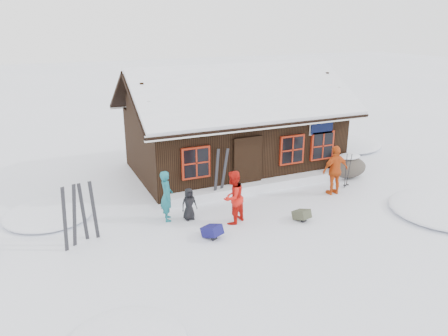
{
  "coord_description": "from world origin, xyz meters",
  "views": [
    {
      "loc": [
        -6.07,
        -11.06,
        6.04
      ],
      "look_at": [
        -0.39,
        1.65,
        1.3
      ],
      "focal_mm": 35.0,
      "sensor_mm": 36.0,
      "label": 1
    }
  ],
  "objects": [
    {
      "name": "backpack_olive",
      "position": [
        1.31,
        -0.58,
        0.14
      ],
      "size": [
        0.49,
        0.58,
        0.27
      ],
      "primitive_type": "cube",
      "rotation": [
        0.0,
        0.0,
        0.24
      ],
      "color": "#3D412E",
      "rests_on": "ground"
    },
    {
      "name": "skier_teal",
      "position": [
        -2.55,
        1.22,
        0.82
      ],
      "size": [
        0.48,
        0.65,
        1.64
      ],
      "primitive_type": "imported",
      "rotation": [
        0.0,
        0.0,
        1.41
      ],
      "color": "#166068",
      "rests_on": "ground"
    },
    {
      "name": "ground",
      "position": [
        0.0,
        0.0,
        0.0
      ],
      "size": [
        120.0,
        120.0,
        0.0
      ],
      "primitive_type": "plane",
      "color": "white",
      "rests_on": "ground"
    },
    {
      "name": "skier_orange_left",
      "position": [
        -0.74,
        0.18,
        0.85
      ],
      "size": [
        1.03,
        0.96,
        1.7
      ],
      "primitive_type": "imported",
      "rotation": [
        0.0,
        0.0,
        3.64
      ],
      "color": "red",
      "rests_on": "ground"
    },
    {
      "name": "skier_orange_right",
      "position": [
        3.64,
        0.84,
        0.91
      ],
      "size": [
        1.07,
        0.45,
        1.82
      ],
      "primitive_type": "imported",
      "rotation": [
        0.0,
        0.0,
        3.15
      ],
      "color": "#C74A14",
      "rests_on": "ground"
    },
    {
      "name": "skier_crouched",
      "position": [
        -1.91,
        0.96,
        0.53
      ],
      "size": [
        0.53,
        0.37,
        1.05
      ],
      "primitive_type": "imported",
      "rotation": [
        0.0,
        0.0,
        0.06
      ],
      "color": "black",
      "rests_on": "ground"
    },
    {
      "name": "ski_pair_left",
      "position": [
        -5.5,
        0.6,
        0.89
      ],
      "size": [
        0.5,
        0.3,
        1.88
      ],
      "rotation": [
        0.0,
        0.0,
        0.52
      ],
      "color": "black",
      "rests_on": "ground"
    },
    {
      "name": "snow_mounds",
      "position": [
        1.65,
        1.86,
        0.0
      ],
      "size": [
        20.6,
        13.2,
        0.48
      ],
      "color": "white",
      "rests_on": "ground"
    },
    {
      "name": "boulder",
      "position": [
        5.28,
        2.08,
        0.45
      ],
      "size": [
        1.51,
        1.13,
        0.87
      ],
      "color": "#544E43",
      "rests_on": "ground"
    },
    {
      "name": "mountain_hut",
      "position": [
        1.5,
        4.98,
        1.58
      ],
      "size": [
        8.9,
        6.09,
        4.42
      ],
      "color": "black",
      "rests_on": "ground"
    },
    {
      "name": "backpack_blue",
      "position": [
        -1.73,
        -0.49,
        0.15
      ],
      "size": [
        0.59,
        0.67,
        0.3
      ],
      "primitive_type": "cube",
      "rotation": [
        0.0,
        0.0,
        0.4
      ],
      "color": "#131250",
      "rests_on": "ground"
    },
    {
      "name": "snow_drift",
      "position": [
        1.5,
        2.25,
        0.17
      ],
      "size": [
        7.6,
        0.6,
        0.35
      ],
      "primitive_type": "cube",
      "color": "white",
      "rests_on": "ground"
    },
    {
      "name": "ski_pair_mid",
      "position": [
        -4.96,
        0.89,
        0.85
      ],
      "size": [
        0.48,
        0.08,
        1.81
      ],
      "rotation": [
        0.0,
        0.0,
        0.04
      ],
      "color": "black",
      "rests_on": "ground"
    },
    {
      "name": "ski_poles",
      "position": [
        4.5,
        1.2,
        0.64
      ],
      "size": [
        0.24,
        0.12,
        1.36
      ],
      "color": "black",
      "rests_on": "ground"
    },
    {
      "name": "ski_pair_right",
      "position": [
        -0.29,
        2.2,
        0.88
      ],
      "size": [
        0.65,
        0.18,
        1.86
      ],
      "rotation": [
        0.0,
        0.0,
        0.09
      ],
      "color": "black",
      "rests_on": "ground"
    }
  ]
}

